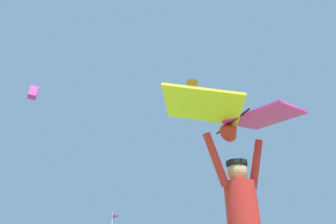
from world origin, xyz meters
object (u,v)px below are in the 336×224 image
(distant_kite_magenta_mid_left, at_px, (33,93))
(distant_kite_orange_low_right, at_px, (192,87))
(marker_flag, at_px, (115,220))
(held_stunt_kite, at_px, (235,116))

(distant_kite_magenta_mid_left, bearing_deg, distant_kite_orange_low_right, -40.45)
(marker_flag, bearing_deg, distant_kite_orange_low_right, 36.42)
(held_stunt_kite, bearing_deg, marker_flag, 82.93)
(distant_kite_magenta_mid_left, bearing_deg, held_stunt_kite, -80.51)
(held_stunt_kite, xyz_separation_m, distant_kite_orange_low_right, (8.36, 14.19, 11.06))
(held_stunt_kite, xyz_separation_m, marker_flag, (1.10, 8.83, -0.36))
(distant_kite_magenta_mid_left, relative_size, distant_kite_orange_low_right, 0.56)
(marker_flag, bearing_deg, distant_kite_magenta_mid_left, 108.14)
(distant_kite_orange_low_right, bearing_deg, distant_kite_magenta_mid_left, 139.55)
(distant_kite_magenta_mid_left, relative_size, marker_flag, 0.66)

